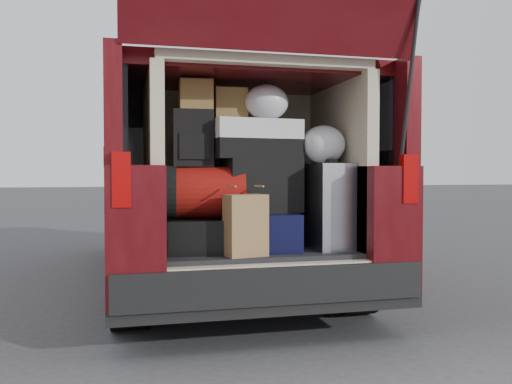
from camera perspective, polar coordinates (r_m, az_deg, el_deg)
ground at (r=3.61m, az=0.46°, el=-15.01°), size 80.00×80.00×0.00m
minivan at (r=5.27m, az=-4.52°, el=0.41°), size 1.90×5.35×2.77m
load_floor at (r=3.80m, az=-0.58°, el=-9.86°), size 1.24×1.05×0.55m
black_hardshell at (r=3.56m, az=-6.14°, el=-4.44°), size 0.43×0.57×0.21m
navy_hardshell at (r=3.61m, az=0.33°, el=-4.09°), size 0.49×0.58×0.24m
silver_roller at (r=3.65m, az=7.58°, el=-1.50°), size 0.25×0.39×0.57m
kraft_bag at (r=3.30m, az=-1.11°, el=-3.52°), size 0.27×0.20×0.38m
red_duffel at (r=3.53m, az=-5.43°, el=-0.04°), size 0.55×0.39×0.33m
black_soft_case at (r=3.62m, az=0.57°, el=0.69°), size 0.52×0.35×0.36m
backpack at (r=3.55m, az=-6.65°, el=5.63°), size 0.26×0.17×0.37m
twotone_duffel at (r=3.63m, az=-0.05°, el=5.56°), size 0.61×0.36×0.26m
grocery_sack_lower at (r=3.59m, az=-6.34°, el=10.07°), size 0.22×0.18×0.19m
grocery_sack_upper at (r=3.70m, az=-2.74°, el=9.16°), size 0.22×0.18×0.21m
plastic_bag_center at (r=3.66m, az=1.11°, el=9.41°), size 0.31×0.29×0.24m
plastic_bag_right at (r=3.68m, az=7.11°, el=4.97°), size 0.31×0.30×0.26m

